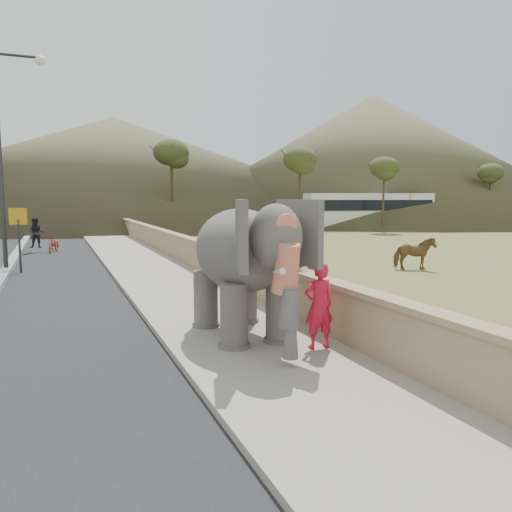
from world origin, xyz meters
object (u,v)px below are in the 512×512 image
(lamppost, at_px, (8,139))
(motorcyclist, at_px, (46,239))
(cow, at_px, (414,254))
(elephant_and_man, at_px, (242,269))

(lamppost, relative_size, motorcyclist, 4.47)
(cow, bearing_deg, lamppost, 93.18)
(cow, height_order, motorcyclist, motorcyclist)
(cow, xyz_separation_m, elephant_and_man, (-9.48, -6.46, 0.79))
(elephant_and_man, distance_m, motorcyclist, 18.62)
(lamppost, distance_m, elephant_and_man, 12.81)
(elephant_and_man, height_order, motorcyclist, elephant_and_man)
(motorcyclist, bearing_deg, cow, -41.71)
(elephant_and_man, xyz_separation_m, motorcyclist, (-3.73, 18.23, -0.73))
(elephant_and_man, relative_size, motorcyclist, 2.01)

